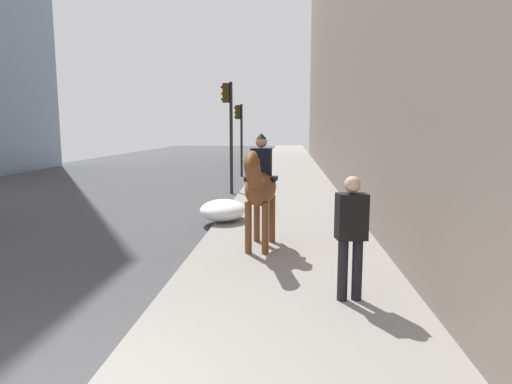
% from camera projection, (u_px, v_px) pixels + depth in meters
% --- Properties ---
extents(mounted_horse_near, '(2.15, 0.71, 2.24)m').
position_uv_depth(mounted_horse_near, '(260.00, 186.00, 8.47)').
color(mounted_horse_near, brown).
rests_on(mounted_horse_near, sidewalk_slab).
extents(pedestrian_greeting, '(0.32, 0.44, 1.70)m').
position_uv_depth(pedestrian_greeting, '(351.00, 230.00, 5.90)').
color(pedestrian_greeting, black).
rests_on(pedestrian_greeting, sidewalk_slab).
extents(traffic_light_near_curb, '(0.20, 0.44, 4.14)m').
position_uv_depth(traffic_light_near_curb, '(229.00, 120.00, 16.31)').
color(traffic_light_near_curb, black).
rests_on(traffic_light_near_curb, ground).
extents(traffic_light_far_curb, '(0.20, 0.44, 3.66)m').
position_uv_depth(traffic_light_far_curb, '(240.00, 128.00, 22.33)').
color(traffic_light_far_curb, black).
rests_on(traffic_light_far_curb, ground).
extents(snow_pile_far, '(1.50, 1.15, 0.52)m').
position_uv_depth(snow_pile_far, '(223.00, 210.00, 11.26)').
color(snow_pile_far, white).
rests_on(snow_pile_far, sidewalk_slab).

